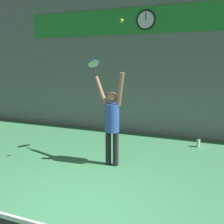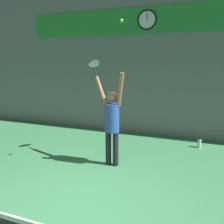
{
  "view_description": "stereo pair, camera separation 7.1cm",
  "coord_description": "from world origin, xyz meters",
  "views": [
    {
      "loc": [
        1.47,
        -2.41,
        2.31
      ],
      "look_at": [
        -0.02,
        2.0,
        1.25
      ],
      "focal_mm": 35.0,
      "sensor_mm": 36.0,
      "label": 1
    },
    {
      "loc": [
        1.53,
        -2.39,
        2.31
      ],
      "look_at": [
        -0.02,
        2.0,
        1.25
      ],
      "focal_mm": 35.0,
      "sensor_mm": 36.0,
      "label": 2
    }
  ],
  "objects": [
    {
      "name": "sponsor_banner",
      "position": [
        0.0,
        4.5,
        3.55
      ],
      "size": [
        7.54,
        0.02,
        0.76
      ],
      "color": "#288C38"
    },
    {
      "name": "tennis_racket",
      "position": [
        -0.62,
        2.44,
        2.26
      ],
      "size": [
        0.4,
        0.39,
        0.41
      ],
      "color": "black"
    },
    {
      "name": "tennis_player",
      "position": [
        -0.02,
        2.01,
        1.06
      ],
      "size": [
        0.85,
        0.49,
        2.12
      ],
      "color": "black",
      "rests_on": "ground_plane"
    },
    {
      "name": "ground_plane",
      "position": [
        0.0,
        0.0,
        0.0
      ],
      "size": [
        18.0,
        18.0,
        0.0
      ],
      "primitive_type": "plane",
      "color": "#387A4C"
    },
    {
      "name": "water_bottle",
      "position": [
        1.92,
        3.8,
        0.12
      ],
      "size": [
        0.09,
        0.09,
        0.27
      ],
      "color": "silver",
      "rests_on": "ground_plane"
    },
    {
      "name": "tennis_ball",
      "position": [
        0.23,
        1.85,
        3.09
      ],
      "size": [
        0.07,
        0.07,
        0.07
      ],
      "color": "#CCDB2D"
    },
    {
      "name": "scoreboard_clock",
      "position": [
        0.21,
        4.48,
        3.55
      ],
      "size": [
        0.59,
        0.05,
        0.59
      ],
      "color": "white"
    },
    {
      "name": "back_wall",
      "position": [
        0.0,
        4.56,
        2.5
      ],
      "size": [
        18.0,
        0.1,
        5.0
      ],
      "color": "slate",
      "rests_on": "ground_plane"
    }
  ]
}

